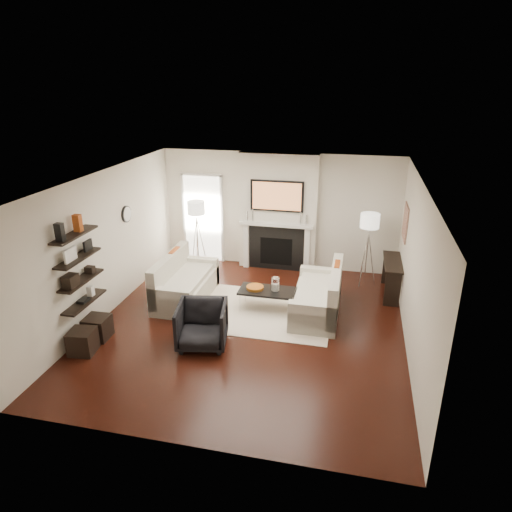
% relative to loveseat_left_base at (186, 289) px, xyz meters
% --- Properties ---
extents(room_envelope, '(6.00, 6.00, 6.00)m').
position_rel_loveseat_left_base_xyz_m(room_envelope, '(1.50, -0.79, 1.14)').
color(room_envelope, black).
rests_on(room_envelope, ground).
extents(chimney_breast, '(1.80, 0.25, 2.70)m').
position_rel_loveseat_left_base_xyz_m(chimney_breast, '(1.50, 2.08, 1.14)').
color(chimney_breast, silver).
rests_on(chimney_breast, floor).
extents(fireplace_surround, '(1.30, 0.02, 1.04)m').
position_rel_loveseat_left_base_xyz_m(fireplace_surround, '(1.50, 1.95, 0.31)').
color(fireplace_surround, black).
rests_on(fireplace_surround, floor).
extents(firebox, '(0.75, 0.02, 0.65)m').
position_rel_loveseat_left_base_xyz_m(firebox, '(1.50, 1.94, 0.24)').
color(firebox, black).
rests_on(firebox, floor).
extents(mantel_pilaster_l, '(0.12, 0.08, 1.10)m').
position_rel_loveseat_left_base_xyz_m(mantel_pilaster_l, '(0.78, 1.92, 0.34)').
color(mantel_pilaster_l, white).
rests_on(mantel_pilaster_l, floor).
extents(mantel_pilaster_r, '(0.12, 0.08, 1.10)m').
position_rel_loveseat_left_base_xyz_m(mantel_pilaster_r, '(2.22, 1.92, 0.34)').
color(mantel_pilaster_r, white).
rests_on(mantel_pilaster_r, floor).
extents(mantel_shelf, '(1.70, 0.18, 0.07)m').
position_rel_loveseat_left_base_xyz_m(mantel_shelf, '(1.50, 1.90, 0.91)').
color(mantel_shelf, white).
rests_on(mantel_shelf, chimney_breast).
extents(tv_body, '(1.20, 0.06, 0.70)m').
position_rel_loveseat_left_base_xyz_m(tv_body, '(1.50, 1.92, 1.57)').
color(tv_body, black).
rests_on(tv_body, chimney_breast).
extents(tv_screen, '(1.10, 0.00, 0.62)m').
position_rel_loveseat_left_base_xyz_m(tv_screen, '(1.50, 1.89, 1.57)').
color(tv_screen, '#BF723F').
rests_on(tv_screen, tv_body).
extents(candlestick_l_tall, '(0.04, 0.04, 0.30)m').
position_rel_loveseat_left_base_xyz_m(candlestick_l_tall, '(0.95, 1.91, 1.09)').
color(candlestick_l_tall, silver).
rests_on(candlestick_l_tall, mantel_shelf).
extents(candlestick_l_short, '(0.04, 0.04, 0.24)m').
position_rel_loveseat_left_base_xyz_m(candlestick_l_short, '(0.82, 1.91, 1.06)').
color(candlestick_l_short, silver).
rests_on(candlestick_l_short, mantel_shelf).
extents(candlestick_r_tall, '(0.04, 0.04, 0.30)m').
position_rel_loveseat_left_base_xyz_m(candlestick_r_tall, '(2.05, 1.91, 1.09)').
color(candlestick_r_tall, silver).
rests_on(candlestick_r_tall, mantel_shelf).
extents(candlestick_r_short, '(0.04, 0.04, 0.24)m').
position_rel_loveseat_left_base_xyz_m(candlestick_r_short, '(2.18, 1.91, 1.06)').
color(candlestick_r_short, silver).
rests_on(candlestick_r_short, mantel_shelf).
extents(hallway_panel, '(0.90, 0.02, 2.10)m').
position_rel_loveseat_left_base_xyz_m(hallway_panel, '(-0.35, 2.19, 0.84)').
color(hallway_panel, white).
rests_on(hallway_panel, floor).
extents(door_trim_l, '(0.06, 0.06, 2.16)m').
position_rel_loveseat_left_base_xyz_m(door_trim_l, '(-0.83, 2.17, 0.84)').
color(door_trim_l, white).
rests_on(door_trim_l, floor).
extents(door_trim_r, '(0.06, 0.06, 2.16)m').
position_rel_loveseat_left_base_xyz_m(door_trim_r, '(0.13, 2.17, 0.84)').
color(door_trim_r, white).
rests_on(door_trim_r, floor).
extents(door_trim_top, '(1.02, 0.06, 0.06)m').
position_rel_loveseat_left_base_xyz_m(door_trim_top, '(-0.35, 2.17, 1.92)').
color(door_trim_top, white).
rests_on(door_trim_top, wall_back).
extents(rug, '(2.60, 2.00, 0.01)m').
position_rel_loveseat_left_base_xyz_m(rug, '(1.66, -0.20, -0.20)').
color(rug, beige).
rests_on(rug, floor).
extents(loveseat_left_base, '(0.85, 1.80, 0.42)m').
position_rel_loveseat_left_base_xyz_m(loveseat_left_base, '(0.00, 0.00, 0.00)').
color(loveseat_left_base, beige).
rests_on(loveseat_left_base, floor).
extents(loveseat_left_back, '(0.18, 1.80, 0.80)m').
position_rel_loveseat_left_base_xyz_m(loveseat_left_back, '(-0.33, 0.00, 0.32)').
color(loveseat_left_back, beige).
rests_on(loveseat_left_back, floor).
extents(loveseat_left_arm_n, '(0.85, 0.18, 0.60)m').
position_rel_loveseat_left_base_xyz_m(loveseat_left_arm_n, '(0.00, -0.81, 0.09)').
color(loveseat_left_arm_n, beige).
rests_on(loveseat_left_arm_n, floor).
extents(loveseat_left_arm_s, '(0.85, 0.18, 0.60)m').
position_rel_loveseat_left_base_xyz_m(loveseat_left_arm_s, '(0.00, 0.81, 0.09)').
color(loveseat_left_arm_s, beige).
rests_on(loveseat_left_arm_s, floor).
extents(loveseat_left_cushion, '(0.63, 1.44, 0.10)m').
position_rel_loveseat_left_base_xyz_m(loveseat_left_cushion, '(0.05, 0.00, 0.26)').
color(loveseat_left_cushion, beige).
rests_on(loveseat_left_cushion, loveseat_left_base).
extents(pillow_left_orange, '(0.10, 0.42, 0.42)m').
position_rel_loveseat_left_base_xyz_m(pillow_left_orange, '(-0.33, 0.30, 0.52)').
color(pillow_left_orange, '#9A4013').
rests_on(pillow_left_orange, loveseat_left_cushion).
extents(pillow_left_charcoal, '(0.10, 0.40, 0.40)m').
position_rel_loveseat_left_base_xyz_m(pillow_left_charcoal, '(-0.33, -0.30, 0.51)').
color(pillow_left_charcoal, black).
rests_on(pillow_left_charcoal, loveseat_left_cushion).
extents(loveseat_right_base, '(0.85, 1.80, 0.42)m').
position_rel_loveseat_left_base_xyz_m(loveseat_right_base, '(2.65, -0.01, 0.00)').
color(loveseat_right_base, beige).
rests_on(loveseat_right_base, floor).
extents(loveseat_right_back, '(0.18, 1.80, 0.80)m').
position_rel_loveseat_left_base_xyz_m(loveseat_right_back, '(2.99, -0.01, 0.32)').
color(loveseat_right_back, beige).
rests_on(loveseat_right_back, floor).
extents(loveseat_right_arm_n, '(0.85, 0.18, 0.60)m').
position_rel_loveseat_left_base_xyz_m(loveseat_right_arm_n, '(2.65, -0.82, 0.09)').
color(loveseat_right_arm_n, beige).
rests_on(loveseat_right_arm_n, floor).
extents(loveseat_right_arm_s, '(0.85, 0.18, 0.60)m').
position_rel_loveseat_left_base_xyz_m(loveseat_right_arm_s, '(2.65, 0.80, 0.09)').
color(loveseat_right_arm_s, beige).
rests_on(loveseat_right_arm_s, floor).
extents(loveseat_right_cushion, '(0.63, 1.44, 0.10)m').
position_rel_loveseat_left_base_xyz_m(loveseat_right_cushion, '(2.60, -0.01, 0.26)').
color(loveseat_right_cushion, beige).
rests_on(loveseat_right_cushion, loveseat_right_base).
extents(pillow_right_orange, '(0.10, 0.42, 0.42)m').
position_rel_loveseat_left_base_xyz_m(pillow_right_orange, '(2.99, 0.29, 0.52)').
color(pillow_right_orange, '#9A4013').
rests_on(pillow_right_orange, loveseat_right_cushion).
extents(pillow_right_charcoal, '(0.10, 0.40, 0.40)m').
position_rel_loveseat_left_base_xyz_m(pillow_right_charcoal, '(2.99, -0.31, 0.51)').
color(pillow_right_charcoal, black).
rests_on(pillow_right_charcoal, loveseat_right_cushion).
extents(coffee_table, '(1.10, 0.55, 0.04)m').
position_rel_loveseat_left_base_xyz_m(coffee_table, '(1.71, -0.09, 0.19)').
color(coffee_table, black).
rests_on(coffee_table, floor).
extents(coffee_leg_nw, '(0.02, 0.02, 0.38)m').
position_rel_loveseat_left_base_xyz_m(coffee_leg_nw, '(1.21, -0.31, -0.02)').
color(coffee_leg_nw, silver).
rests_on(coffee_leg_nw, floor).
extents(coffee_leg_ne, '(0.02, 0.02, 0.38)m').
position_rel_loveseat_left_base_xyz_m(coffee_leg_ne, '(2.21, -0.31, -0.02)').
color(coffee_leg_ne, silver).
rests_on(coffee_leg_ne, floor).
extents(coffee_leg_sw, '(0.02, 0.02, 0.38)m').
position_rel_loveseat_left_base_xyz_m(coffee_leg_sw, '(1.21, 0.13, -0.02)').
color(coffee_leg_sw, silver).
rests_on(coffee_leg_sw, floor).
extents(coffee_leg_se, '(0.02, 0.02, 0.38)m').
position_rel_loveseat_left_base_xyz_m(coffee_leg_se, '(2.21, 0.13, -0.02)').
color(coffee_leg_se, silver).
rests_on(coffee_leg_se, floor).
extents(hurricane_glass, '(0.15, 0.15, 0.27)m').
position_rel_loveseat_left_base_xyz_m(hurricane_glass, '(1.86, -0.09, 0.35)').
color(hurricane_glass, white).
rests_on(hurricane_glass, coffee_table).
extents(hurricane_candle, '(0.11, 0.11, 0.16)m').
position_rel_loveseat_left_base_xyz_m(hurricane_candle, '(1.86, -0.09, 0.29)').
color(hurricane_candle, white).
rests_on(hurricane_candle, coffee_table).
extents(copper_bowl, '(0.34, 0.34, 0.06)m').
position_rel_loveseat_left_base_xyz_m(copper_bowl, '(1.46, -0.09, 0.24)').
color(copper_bowl, orange).
rests_on(copper_bowl, coffee_table).
extents(armchair, '(0.94, 0.89, 0.83)m').
position_rel_loveseat_left_base_xyz_m(armchair, '(0.89, -1.57, 0.21)').
color(armchair, black).
rests_on(armchair, floor).
extents(lamp_left_post, '(0.02, 0.02, 1.20)m').
position_rel_loveseat_left_base_xyz_m(lamp_left_post, '(-0.35, 1.72, 0.39)').
color(lamp_left_post, silver).
rests_on(lamp_left_post, floor).
extents(lamp_left_shade, '(0.40, 0.40, 0.30)m').
position_rel_loveseat_left_base_xyz_m(lamp_left_shade, '(-0.35, 1.72, 1.24)').
color(lamp_left_shade, white).
rests_on(lamp_left_shade, lamp_left_post).
extents(lamp_left_leg_a, '(0.25, 0.02, 1.23)m').
position_rel_loveseat_left_base_xyz_m(lamp_left_leg_a, '(-0.24, 1.72, 0.39)').
color(lamp_left_leg_a, silver).
rests_on(lamp_left_leg_a, floor).
extents(lamp_left_leg_b, '(0.14, 0.22, 1.23)m').
position_rel_loveseat_left_base_xyz_m(lamp_left_leg_b, '(-0.40, 1.82, 0.39)').
color(lamp_left_leg_b, silver).
rests_on(lamp_left_leg_b, floor).
extents(lamp_left_leg_c, '(0.14, 0.22, 1.23)m').
position_rel_loveseat_left_base_xyz_m(lamp_left_leg_c, '(-0.40, 1.63, 0.39)').
color(lamp_left_leg_c, silver).
rests_on(lamp_left_leg_c, floor).
extents(lamp_right_post, '(0.02, 0.02, 1.20)m').
position_rel_loveseat_left_base_xyz_m(lamp_right_post, '(3.55, 1.56, 0.39)').
color(lamp_right_post, silver).
rests_on(lamp_right_post, floor).
extents(lamp_right_shade, '(0.40, 0.40, 0.30)m').
position_rel_loveseat_left_base_xyz_m(lamp_right_shade, '(3.55, 1.56, 1.24)').
color(lamp_right_shade, white).
rests_on(lamp_right_shade, lamp_right_post).
extents(lamp_right_leg_a, '(0.25, 0.02, 1.23)m').
position_rel_loveseat_left_base_xyz_m(lamp_right_leg_a, '(3.66, 1.56, 0.39)').
color(lamp_right_leg_a, silver).
rests_on(lamp_right_leg_a, floor).
extents(lamp_right_leg_b, '(0.14, 0.22, 1.23)m').
position_rel_loveseat_left_base_xyz_m(lamp_right_leg_b, '(3.50, 1.65, 0.39)').
color(lamp_right_leg_b, silver).
rests_on(lamp_right_leg_b, floor).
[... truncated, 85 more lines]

